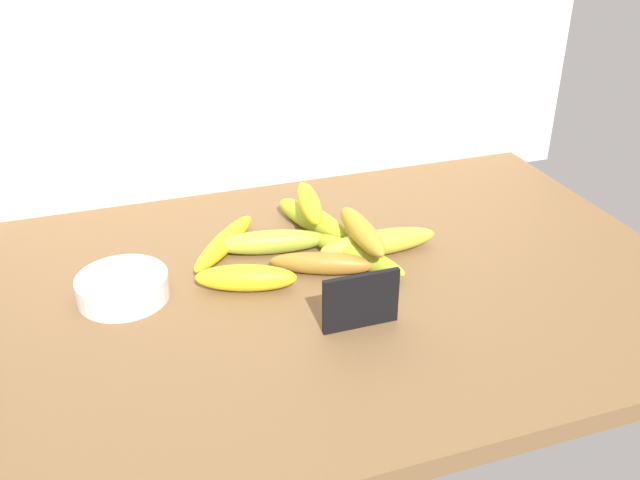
{
  "coord_description": "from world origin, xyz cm",
  "views": [
    {
      "loc": [
        -32.44,
        -86.0,
        60.27
      ],
      "look_at": [
        -1.46,
        4.46,
        8.0
      ],
      "focal_mm": 39.18,
      "sensor_mm": 36.0,
      "label": 1
    }
  ],
  "objects_px": {
    "banana_7": "(309,203)",
    "banana_1": "(246,278)",
    "banana_0": "(356,255)",
    "banana_5": "(312,219)",
    "banana_2": "(322,263)",
    "banana_8": "(362,231)",
    "banana_6": "(379,243)",
    "fruit_bowl": "(123,287)",
    "banana_4": "(271,242)",
    "chalkboard_sign": "(361,303)",
    "banana_3": "(224,243)"
  },
  "relations": [
    {
      "from": "banana_2",
      "to": "banana_0",
      "type": "bearing_deg",
      "value": 7.72
    },
    {
      "from": "banana_2",
      "to": "banana_8",
      "type": "height_order",
      "value": "banana_8"
    },
    {
      "from": "banana_4",
      "to": "banana_2",
      "type": "bearing_deg",
      "value": -56.44
    },
    {
      "from": "banana_5",
      "to": "banana_8",
      "type": "distance_m",
      "value": 0.14
    },
    {
      "from": "banana_6",
      "to": "banana_7",
      "type": "relative_size",
      "value": 1.3
    },
    {
      "from": "fruit_bowl",
      "to": "banana_7",
      "type": "distance_m",
      "value": 0.34
    },
    {
      "from": "banana_5",
      "to": "banana_7",
      "type": "xyz_separation_m",
      "value": [
        -0.01,
        -0.01,
        0.04
      ]
    },
    {
      "from": "banana_1",
      "to": "banana_5",
      "type": "xyz_separation_m",
      "value": [
        0.16,
        0.15,
        0.0
      ]
    },
    {
      "from": "banana_7",
      "to": "fruit_bowl",
      "type": "bearing_deg",
      "value": -162.48
    },
    {
      "from": "banana_3",
      "to": "banana_8",
      "type": "height_order",
      "value": "banana_8"
    },
    {
      "from": "banana_5",
      "to": "banana_6",
      "type": "distance_m",
      "value": 0.14
    },
    {
      "from": "banana_2",
      "to": "banana_1",
      "type": "bearing_deg",
      "value": -176.28
    },
    {
      "from": "banana_5",
      "to": "fruit_bowl",
      "type": "bearing_deg",
      "value": -161.0
    },
    {
      "from": "chalkboard_sign",
      "to": "banana_7",
      "type": "bearing_deg",
      "value": 86.22
    },
    {
      "from": "banana_1",
      "to": "banana_8",
      "type": "distance_m",
      "value": 0.2
    },
    {
      "from": "banana_0",
      "to": "banana_2",
      "type": "xyz_separation_m",
      "value": [
        -0.06,
        -0.01,
        0.0
      ]
    },
    {
      "from": "chalkboard_sign",
      "to": "banana_4",
      "type": "xyz_separation_m",
      "value": [
        -0.06,
        0.24,
        -0.02
      ]
    },
    {
      "from": "banana_0",
      "to": "banana_4",
      "type": "distance_m",
      "value": 0.14
    },
    {
      "from": "banana_6",
      "to": "banana_8",
      "type": "distance_m",
      "value": 0.05
    },
    {
      "from": "fruit_bowl",
      "to": "banana_2",
      "type": "distance_m",
      "value": 0.3
    },
    {
      "from": "fruit_bowl",
      "to": "banana_8",
      "type": "distance_m",
      "value": 0.38
    },
    {
      "from": "banana_2",
      "to": "banana_4",
      "type": "bearing_deg",
      "value": 123.56
    },
    {
      "from": "chalkboard_sign",
      "to": "banana_0",
      "type": "bearing_deg",
      "value": 70.38
    },
    {
      "from": "chalkboard_sign",
      "to": "banana_4",
      "type": "distance_m",
      "value": 0.25
    },
    {
      "from": "banana_6",
      "to": "banana_8",
      "type": "relative_size",
      "value": 1.22
    },
    {
      "from": "banana_6",
      "to": "banana_7",
      "type": "height_order",
      "value": "banana_7"
    },
    {
      "from": "fruit_bowl",
      "to": "banana_6",
      "type": "distance_m",
      "value": 0.41
    },
    {
      "from": "fruit_bowl",
      "to": "banana_6",
      "type": "xyz_separation_m",
      "value": [
        0.41,
        -0.0,
        0.0
      ]
    },
    {
      "from": "fruit_bowl",
      "to": "banana_7",
      "type": "relative_size",
      "value": 0.87
    },
    {
      "from": "banana_0",
      "to": "banana_5",
      "type": "bearing_deg",
      "value": 101.99
    },
    {
      "from": "banana_4",
      "to": "banana_1",
      "type": "bearing_deg",
      "value": -123.62
    },
    {
      "from": "banana_0",
      "to": "banana_1",
      "type": "distance_m",
      "value": 0.19
    },
    {
      "from": "banana_7",
      "to": "banana_1",
      "type": "bearing_deg",
      "value": -136.3
    },
    {
      "from": "banana_1",
      "to": "banana_2",
      "type": "distance_m",
      "value": 0.12
    },
    {
      "from": "fruit_bowl",
      "to": "banana_4",
      "type": "bearing_deg",
      "value": 13.92
    },
    {
      "from": "chalkboard_sign",
      "to": "banana_5",
      "type": "xyz_separation_m",
      "value": [
        0.03,
        0.3,
        -0.02
      ]
    },
    {
      "from": "banana_8",
      "to": "banana_6",
      "type": "bearing_deg",
      "value": 17.76
    },
    {
      "from": "banana_0",
      "to": "banana_7",
      "type": "relative_size",
      "value": 1.22
    },
    {
      "from": "banana_0",
      "to": "banana_2",
      "type": "relative_size",
      "value": 1.13
    },
    {
      "from": "banana_1",
      "to": "banana_8",
      "type": "bearing_deg",
      "value": 7.08
    },
    {
      "from": "banana_2",
      "to": "banana_5",
      "type": "height_order",
      "value": "banana_5"
    },
    {
      "from": "chalkboard_sign",
      "to": "banana_8",
      "type": "xyz_separation_m",
      "value": [
        0.07,
        0.17,
        0.02
      ]
    },
    {
      "from": "banana_3",
      "to": "banana_4",
      "type": "bearing_deg",
      "value": -21.59
    },
    {
      "from": "fruit_bowl",
      "to": "banana_5",
      "type": "height_order",
      "value": "banana_5"
    },
    {
      "from": "banana_4",
      "to": "banana_8",
      "type": "relative_size",
      "value": 1.14
    },
    {
      "from": "banana_7",
      "to": "banana_8",
      "type": "bearing_deg",
      "value": -66.83
    },
    {
      "from": "chalkboard_sign",
      "to": "banana_7",
      "type": "height_order",
      "value": "chalkboard_sign"
    },
    {
      "from": "banana_5",
      "to": "banana_7",
      "type": "bearing_deg",
      "value": -126.41
    },
    {
      "from": "banana_1",
      "to": "banana_6",
      "type": "xyz_separation_m",
      "value": [
        0.23,
        0.04,
        0.0
      ]
    },
    {
      "from": "banana_1",
      "to": "banana_2",
      "type": "bearing_deg",
      "value": 3.72
    }
  ]
}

